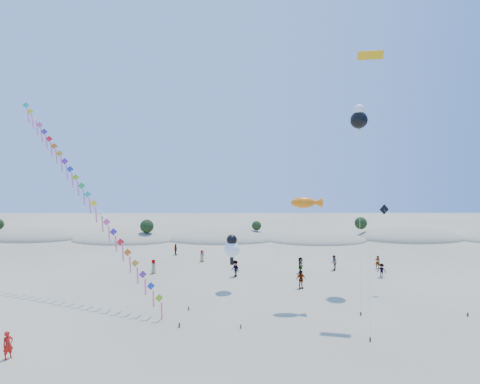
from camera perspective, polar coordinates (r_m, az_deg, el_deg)
name	(u,v)px	position (r m, az deg, el deg)	size (l,w,h in m)	color
dune_ridge	(227,238)	(67.77, -1.84, -6.62)	(145.30, 11.49, 5.57)	gray
kite_train	(82,188)	(41.96, -21.51, 0.59)	(20.27, 16.04, 20.09)	#3F2D1E
fish_kite	(307,203)	(36.49, 9.45, -1.52)	(7.39, 6.13, 9.77)	#3F2D1E
cartoon_kite_low	(232,247)	(40.71, -1.18, -7.87)	(4.53, 6.54, 5.64)	#3F2D1E
cartoon_kite_high	(359,118)	(44.08, 16.56, 10.03)	(3.27, 10.12, 18.91)	#3F2D1E
parafoil_kite	(370,60)	(38.65, 18.05, 17.38)	(3.29, 8.54, 22.69)	#3F2D1E
dark_kite	(401,231)	(41.94, 21.98, -5.21)	(5.10, 7.63, 8.68)	#3F2D1E
flyer_foreground	(8,345)	(31.97, -30.11, -18.32)	(0.67, 0.44, 1.83)	red
beachgoers	(276,265)	(47.69, 5.17, -10.36)	(27.50, 15.63, 1.88)	slate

